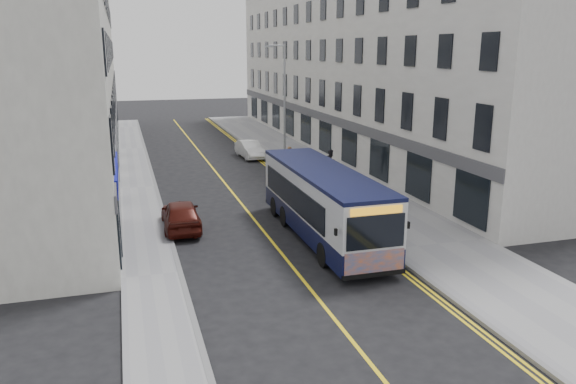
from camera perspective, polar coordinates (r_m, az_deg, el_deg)
ground at (r=22.08m, az=-0.80°, el=-6.09°), size 140.00×140.00×0.00m
pavement_east at (r=34.90m, az=3.74°, el=1.66°), size 4.50×64.00×0.12m
pavement_west at (r=32.83m, az=-15.03°, el=0.38°), size 2.00×64.00×0.12m
kerb_east at (r=34.20m, az=0.19°, el=1.43°), size 0.18×64.00×0.13m
kerb_west at (r=32.86m, az=-13.29°, el=0.51°), size 0.18×64.00×0.13m
road_centre_line at (r=33.31m, az=-6.41°, el=0.88°), size 0.12×64.00×0.01m
road_dbl_yellow_inner at (r=34.09m, az=-0.53°, el=1.28°), size 0.10×64.00×0.01m
road_dbl_yellow_outer at (r=34.14m, az=-0.21°, el=1.31°), size 0.10×64.00×0.01m
terrace_east at (r=44.36m, az=6.29°, el=12.71°), size 6.00×46.00×13.00m
terrace_west at (r=41.08m, az=-21.75°, el=11.67°), size 6.00×46.00×13.00m
streetlamp at (r=35.45m, az=-0.48°, el=8.97°), size 1.32×0.18×8.00m
city_bus at (r=23.21m, az=3.56°, el=-0.92°), size 2.37×10.14×2.94m
bicycle at (r=24.27m, az=8.86°, el=-2.68°), size 2.23×1.45×1.11m
pedestrian_near at (r=35.69m, az=0.20°, el=3.38°), size 0.64×0.48×1.60m
pedestrian_far at (r=34.83m, az=4.39°, el=3.05°), size 0.97×0.92×1.58m
car_white at (r=40.96m, az=-3.89°, el=4.35°), size 1.59×3.85×1.24m
car_maroon at (r=24.97m, az=-10.82°, el=-2.28°), size 1.67×3.98×1.34m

